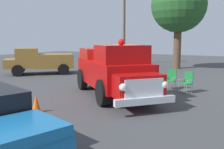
{
  "coord_description": "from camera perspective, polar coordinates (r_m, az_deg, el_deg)",
  "views": [
    {
      "loc": [
        -10.66,
        -6.04,
        2.6
      ],
      "look_at": [
        -0.56,
        -0.14,
        0.95
      ],
      "focal_mm": 41.17,
      "sensor_mm": 36.0,
      "label": 1
    }
  ],
  "objects": [
    {
      "name": "vintage_fire_truck",
      "position": [
        11.57,
        0.38,
        1.05
      ],
      "size": [
        5.5,
        5.94,
        2.59
      ],
      "color": "black",
      "rests_on": "ground"
    },
    {
      "name": "lawn_chair_spare",
      "position": [
        12.89,
        16.34,
        -1.28
      ],
      "size": [
        0.65,
        0.65,
        1.02
      ],
      "color": "#B7BABF",
      "rests_on": "ground"
    },
    {
      "name": "ground_plane",
      "position": [
        12.52,
        0.75,
        -3.96
      ],
      "size": [
        60.0,
        60.0,
        0.0
      ],
      "primitive_type": "plane",
      "color": "#424244"
    },
    {
      "name": "utility_pole",
      "position": [
        25.96,
        2.69,
        10.84
      ],
      "size": [
        0.97,
        1.52,
        7.47
      ],
      "color": "brown",
      "rests_on": "ground"
    },
    {
      "name": "lawn_chair_near_truck",
      "position": [
        14.12,
        -4.78,
        -0.19
      ],
      "size": [
        0.68,
        0.68,
        1.02
      ],
      "color": "#B7BABF",
      "rests_on": "ground"
    },
    {
      "name": "parked_pickup",
      "position": [
        19.53,
        -15.71,
        3.0
      ],
      "size": [
        4.67,
        4.66,
        1.9
      ],
      "color": "black",
      "rests_on": "ground"
    },
    {
      "name": "traffic_cone",
      "position": [
        9.52,
        -16.49,
        -6.24
      ],
      "size": [
        0.4,
        0.4,
        0.64
      ],
      "color": "orange",
      "rests_on": "ground"
    },
    {
      "name": "lawn_chair_by_car",
      "position": [
        13.56,
        12.96,
        -0.7
      ],
      "size": [
        0.55,
        0.56,
        1.02
      ],
      "color": "#B7BABF",
      "rests_on": "ground"
    },
    {
      "name": "oak_tree_left",
      "position": [
        23.09,
        14.59,
        14.66
      ],
      "size": [
        4.66,
        4.66,
        7.76
      ],
      "color": "brown",
      "rests_on": "ground"
    },
    {
      "name": "spectator_seated",
      "position": [
        13.98,
        -4.57,
        0.18
      ],
      "size": [
        0.6,
        0.65,
        1.29
      ],
      "color": "#383842",
      "rests_on": "ground"
    }
  ]
}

